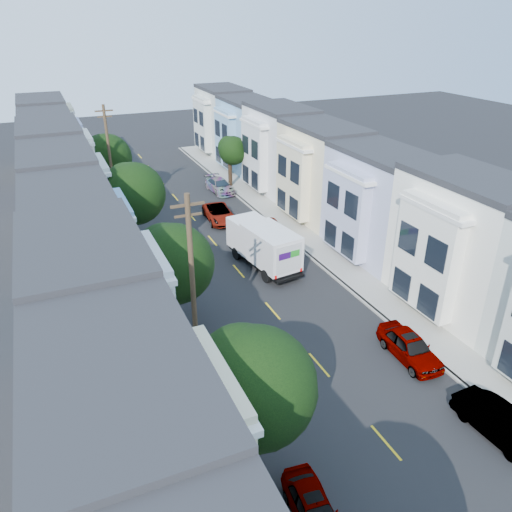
{
  "coord_description": "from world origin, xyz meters",
  "views": [
    {
      "loc": [
        -11.92,
        -18.76,
        17.47
      ],
      "look_at": [
        0.45,
        9.77,
        2.2
      ],
      "focal_mm": 35.0,
      "sensor_mm": 36.0,
      "label": 1
    }
  ],
  "objects": [
    {
      "name": "parked_right_c",
      "position": [
        4.9,
        16.64,
        0.66
      ],
      "size": [
        2.47,
        4.9,
        1.33
      ],
      "primitive_type": "imported",
      "rotation": [
        0.0,
        0.0,
        -0.06
      ],
      "color": "black",
      "rests_on": "ground"
    },
    {
      "name": "ground",
      "position": [
        0.0,
        0.0,
        0.0
      ],
      "size": [
        160.0,
        160.0,
        0.0
      ],
      "primitive_type": "plane",
      "color": "black",
      "rests_on": "ground"
    },
    {
      "name": "parked_left_b",
      "position": [
        -4.9,
        -8.06,
        0.65
      ],
      "size": [
        1.93,
        4.13,
        1.29
      ],
      "primitive_type": "imported",
      "rotation": [
        0.0,
        0.0,
        -0.1
      ],
      "color": "black",
      "rests_on": "ground"
    },
    {
      "name": "townhouse_row_right",
      "position": [
        11.15,
        15.0,
        0.0
      ],
      "size": [
        5.0,
        70.0,
        8.5
      ],
      "primitive_type": "cube",
      "color": "#B4B8DB",
      "rests_on": "ground"
    },
    {
      "name": "parked_left_c",
      "position": [
        -4.9,
        -0.72,
        0.63
      ],
      "size": [
        1.68,
        3.89,
        1.26
      ],
      "primitive_type": "imported",
      "rotation": [
        0.0,
        0.0,
        -0.09
      ],
      "color": "#A7AAB1",
      "rests_on": "ground"
    },
    {
      "name": "tree_b",
      "position": [
        -6.3,
        -5.5,
        4.93
      ],
      "size": [
        4.7,
        4.7,
        7.31
      ],
      "color": "black",
      "rests_on": "ground"
    },
    {
      "name": "utility_pole_far",
      "position": [
        -6.3,
        28.0,
        5.15
      ],
      "size": [
        1.6,
        0.26,
        10.0
      ],
      "color": "#42301E",
      "rests_on": "ground"
    },
    {
      "name": "curb_right",
      "position": [
        6.05,
        15.0,
        0.07
      ],
      "size": [
        0.3,
        70.0,
        0.15
      ],
      "primitive_type": "cube",
      "color": "gray",
      "rests_on": "ground"
    },
    {
      "name": "lead_sedan",
      "position": [
        2.07,
        22.04,
        0.7
      ],
      "size": [
        2.73,
        5.21,
        1.4
      ],
      "primitive_type": "imported",
      "rotation": [
        0.0,
        0.0,
        -0.08
      ],
      "color": "black",
      "rests_on": "ground"
    },
    {
      "name": "parked_right_b",
      "position": [
        4.9,
        -1.44,
        0.76
      ],
      "size": [
        2.01,
        4.76,
        1.52
      ],
      "primitive_type": "imported",
      "rotation": [
        0.0,
        0.0,
        -0.05
      ],
      "color": "silver",
      "rests_on": "ground"
    },
    {
      "name": "tree_far_r",
      "position": [
        6.89,
        31.08,
        3.95
      ],
      "size": [
        3.1,
        3.1,
        5.54
      ],
      "color": "black",
      "rests_on": "ground"
    },
    {
      "name": "fedex_truck",
      "position": [
        2.08,
        12.1,
        1.84
      ],
      "size": [
        2.64,
        6.86,
        3.29
      ],
      "rotation": [
        0.0,
        0.0,
        0.14
      ],
      "color": "silver",
      "rests_on": "ground"
    },
    {
      "name": "centerline",
      "position": [
        0.0,
        15.0,
        0.0
      ],
      "size": [
        0.12,
        70.0,
        0.01
      ],
      "primitive_type": "cube",
      "color": "gold",
      "rests_on": "ground"
    },
    {
      "name": "curb_left",
      "position": [
        -6.05,
        15.0,
        0.07
      ],
      "size": [
        0.3,
        70.0,
        0.15
      ],
      "primitive_type": "cube",
      "color": "gray",
      "rests_on": "ground"
    },
    {
      "name": "utility_pole_near",
      "position": [
        -6.3,
        2.0,
        5.15
      ],
      "size": [
        1.6,
        0.26,
        10.0
      ],
      "color": "#42301E",
      "rests_on": "ground"
    },
    {
      "name": "tree_e",
      "position": [
        -6.3,
        30.71,
        4.66
      ],
      "size": [
        4.7,
        4.7,
        7.02
      ],
      "color": "black",
      "rests_on": "ground"
    },
    {
      "name": "sidewalk_right",
      "position": [
        7.35,
        15.0,
        0.07
      ],
      "size": [
        2.6,
        70.0,
        0.15
      ],
      "primitive_type": "cube",
      "color": "gray",
      "rests_on": "ground"
    },
    {
      "name": "road_slab",
      "position": [
        0.0,
        15.0,
        0.01
      ],
      "size": [
        12.0,
        70.0,
        0.02
      ],
      "primitive_type": "cube",
      "color": "black",
      "rests_on": "ground"
    },
    {
      "name": "parked_right_d",
      "position": [
        4.9,
        29.79,
        0.7
      ],
      "size": [
        2.23,
        4.77,
        1.4
      ],
      "primitive_type": "imported",
      "rotation": [
        0.0,
        0.0,
        0.06
      ],
      "color": "black",
      "rests_on": "ground"
    },
    {
      "name": "parked_right_a",
      "position": [
        4.9,
        -7.64,
        0.72
      ],
      "size": [
        1.78,
        4.43,
        1.45
      ],
      "primitive_type": "imported",
      "rotation": [
        0.0,
        0.0,
        0.06
      ],
      "color": "#42464D",
      "rests_on": "ground"
    },
    {
      "name": "townhouse_row_left",
      "position": [
        -11.15,
        15.0,
        0.0
      ],
      "size": [
        5.0,
        70.0,
        8.5
      ],
      "primitive_type": "cube",
      "color": "#B4B8DB",
      "rests_on": "ground"
    },
    {
      "name": "sidewalk_left",
      "position": [
        -7.35,
        15.0,
        0.07
      ],
      "size": [
        2.6,
        70.0,
        0.15
      ],
      "primitive_type": "cube",
      "color": "gray",
      "rests_on": "ground"
    },
    {
      "name": "parked_left_d",
      "position": [
        -4.9,
        13.52,
        0.75
      ],
      "size": [
        2.55,
        5.17,
        1.5
      ],
      "primitive_type": "imported",
      "rotation": [
        0.0,
        0.0,
        -0.09
      ],
      "color": "#4D0F17",
      "rests_on": "ground"
    },
    {
      "name": "tree_d",
      "position": [
        -6.3,
        17.3,
        5.25
      ],
      "size": [
        4.7,
        4.7,
        7.63
      ],
      "color": "black",
      "rests_on": "ground"
    },
    {
      "name": "tree_c",
      "position": [
        -6.3,
        6.21,
        4.58
      ],
      "size": [
        4.7,
        4.7,
        6.95
      ],
      "color": "black",
      "rests_on": "ground"
    }
  ]
}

